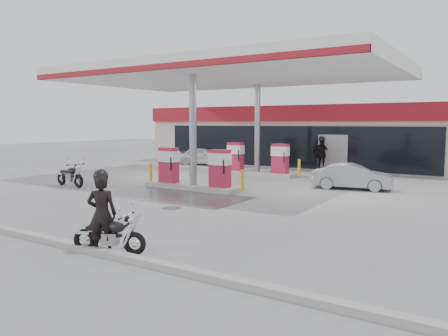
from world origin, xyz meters
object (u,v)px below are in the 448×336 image
(pump_island_far, at_px, (257,162))
(parked_car_left, at_px, (200,153))
(sedan_white, at_px, (203,156))
(main_motorcycle, at_px, (110,236))
(pump_island_near, at_px, (193,173))
(parked_motorcycle, at_px, (70,176))
(biker_walking, at_px, (321,155))
(biker_main, at_px, (102,214))
(hatchback_silver, at_px, (352,177))
(attendant, at_px, (281,159))

(pump_island_far, distance_m, parked_car_left, 10.13)
(pump_island_far, distance_m, sedan_white, 6.74)
(pump_island_far, relative_size, main_motorcycle, 3.07)
(pump_island_near, height_order, parked_motorcycle, pump_island_near)
(main_motorcycle, height_order, parked_car_left, parked_car_left)
(pump_island_far, height_order, biker_walking, biker_walking)
(biker_walking, bearing_deg, parked_motorcycle, -141.63)
(main_motorcycle, distance_m, biker_main, 0.53)
(main_motorcycle, bearing_deg, parked_car_left, 100.55)
(sedan_white, bearing_deg, hatchback_silver, -122.82)
(pump_island_far, height_order, parked_car_left, pump_island_far)
(hatchback_silver, bearing_deg, sedan_white, 54.31)
(main_motorcycle, xyz_separation_m, biker_main, (-0.18, -0.07, 0.49))
(main_motorcycle, xyz_separation_m, sedan_white, (-10.09, 17.98, 0.21))
(main_motorcycle, xyz_separation_m, biker_walking, (-1.83, 18.58, 0.59))
(parked_motorcycle, bearing_deg, main_motorcycle, -26.37)
(pump_island_near, bearing_deg, parked_car_left, 124.23)
(pump_island_near, relative_size, parked_car_left, 1.39)
(pump_island_far, bearing_deg, sedan_white, 151.64)
(parked_car_left, relative_size, biker_walking, 1.87)
(pump_island_far, relative_size, hatchback_silver, 1.51)
(biker_main, distance_m, hatchback_silver, 12.62)
(biker_main, height_order, parked_motorcycle, biker_main)
(pump_island_near, distance_m, biker_main, 9.71)
(biker_main, distance_m, parked_car_left, 24.14)
(main_motorcycle, distance_m, biker_walking, 18.68)
(pump_island_near, distance_m, sedan_white, 10.95)
(parked_motorcycle, bearing_deg, attendant, 65.17)
(biker_walking, bearing_deg, attendant, -136.57)
(biker_main, bearing_deg, biker_walking, -117.24)
(parked_car_left, bearing_deg, sedan_white, -149.90)
(sedan_white, distance_m, parked_car_left, 3.58)
(parked_motorcycle, height_order, sedan_white, sedan_white)
(biker_main, distance_m, sedan_white, 20.60)
(main_motorcycle, bearing_deg, biker_walking, 75.49)
(main_motorcycle, distance_m, parked_motorcycle, 11.18)
(pump_island_far, relative_size, sedan_white, 1.44)
(attendant, height_order, hatchback_silver, attendant)
(attendant, relative_size, hatchback_silver, 0.53)
(pump_island_near, relative_size, main_motorcycle, 3.07)
(biker_walking, bearing_deg, biker_main, -105.46)
(pump_island_near, height_order, hatchback_silver, pump_island_near)
(sedan_white, distance_m, biker_walking, 8.30)
(main_motorcycle, relative_size, hatchback_silver, 0.49)
(biker_main, bearing_deg, main_motorcycle, 168.84)
(pump_island_far, distance_m, biker_walking, 4.47)
(sedan_white, relative_size, parked_car_left, 0.97)
(main_motorcycle, height_order, attendant, attendant)
(hatchback_silver, bearing_deg, parked_motorcycle, 108.35)
(pump_island_near, relative_size, pump_island_far, 1.00)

